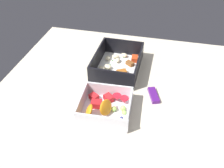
{
  "coord_description": "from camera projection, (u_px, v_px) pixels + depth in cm",
  "views": [
    {
      "loc": [
        57.36,
        12.79,
        54.7
      ],
      "look_at": [
        -1.79,
        -1.03,
        4.0
      ],
      "focal_mm": 37.93,
      "sensor_mm": 36.0,
      "label": 1
    }
  ],
  "objects": [
    {
      "name": "candy_bar",
      "position": [
        154.0,
        95.0,
        0.77
      ],
      "size": [
        7.4,
        4.58,
        1.2
      ],
      "primitive_type": "cube",
      "rotation": [
        0.0,
        0.0,
        0.34
      ],
      "color": "#51197A",
      "rests_on": "table_surface"
    },
    {
      "name": "fruit_bowl",
      "position": [
        106.0,
        107.0,
        0.71
      ],
      "size": [
        14.81,
        15.82,
        5.75
      ],
      "rotation": [
        0.0,
        0.0,
        0.05
      ],
      "color": "white",
      "rests_on": "table_surface"
    },
    {
      "name": "pasta_container",
      "position": [
        118.0,
        64.0,
        0.88
      ],
      "size": [
        21.49,
        16.39,
        6.92
      ],
      "rotation": [
        0.0,
        0.0,
        -0.01
      ],
      "color": "white",
      "rests_on": "table_surface"
    },
    {
      "name": "table_surface",
      "position": [
        114.0,
        95.0,
        0.8
      ],
      "size": [
        80.0,
        80.0,
        2.0
      ],
      "primitive_type": "cube",
      "color": "beige",
      "rests_on": "ground"
    }
  ]
}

